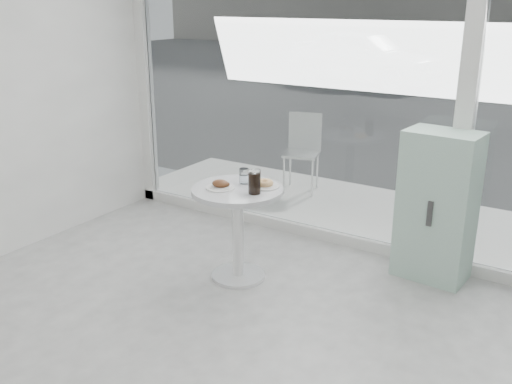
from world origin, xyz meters
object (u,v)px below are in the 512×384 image
Objects in this scene: patio_chair at (303,147)px; car_white at (364,56)px; main_table at (238,214)px; plate_fritter at (221,185)px; water_tumbler_b at (256,177)px; mint_cabinet at (437,206)px; water_tumbler_a at (244,177)px; plate_donut at (265,184)px; cola_glass at (254,183)px.

car_white reaches higher than patio_chair.
plate_fritter is (-0.10, -0.08, 0.25)m from main_table.
patio_chair reaches higher than water_tumbler_b.
car_white is (-4.86, 10.24, 0.10)m from mint_cabinet.
patio_chair is 2.11m from water_tumbler_b.
mint_cabinet is 1.55m from water_tumbler_a.
water_tumbler_b is at bearing 159.04° from plate_donut.
patio_chair is at bearing 150.23° from mint_cabinet.
cola_glass is (0.76, -2.21, 0.30)m from patio_chair.
plate_fritter is at bearing -140.64° from plate_donut.
patio_chair is 2.36m from cola_glass.
car_white is at bearing 107.77° from water_tumbler_a.
mint_cabinet reaches higher than main_table.
water_tumbler_b is (3.61, -10.94, 0.11)m from car_white.
water_tumbler_b reaches higher than main_table.
cola_glass is (0.02, -0.18, 0.07)m from plate_donut.
patio_chair reaches higher than water_tumbler_a.
car_white reaches higher than plate_fritter.
car_white is at bearing 120.01° from mint_cabinet.
plate_donut reaches higher than main_table.
mint_cabinet is 10.82× the size of water_tumbler_b.
water_tumbler_b is at bearing 29.52° from water_tumbler_a.
car_white reaches higher than plate_donut.
plate_donut is at bearing -20.96° from water_tumbler_b.
water_tumbler_b is at bearing -88.79° from patio_chair.
plate_donut is at bearing -149.86° from car_white.
car_white is 11.59m from plate_donut.
mint_cabinet is at bearing 39.05° from cola_glass.
patio_chair is at bearing 101.96° from plate_fritter.
mint_cabinet is at bearing 34.04° from plate_fritter.
car_white is at bearing 107.10° from plate_fritter.
car_white is (-3.55, 11.12, 0.16)m from main_table.
car_white is at bearing 108.25° from water_tumbler_b.
mint_cabinet reaches higher than patio_chair.
cola_glass is at bearing -87.60° from patio_chair.
plate_donut is 0.19m from cola_glass.
car_white is 11.54m from water_tumbler_a.
mint_cabinet is 9.99× the size of water_tumbler_a.
car_white is 11.52m from water_tumbler_b.
plate_fritter reaches higher than main_table.
cola_glass reaches higher than water_tumbler_a.
water_tumbler_a is (-0.19, -0.01, 0.03)m from plate_donut.
plate_donut is (3.71, -10.98, 0.08)m from car_white.
mint_cabinet is at bearing -143.14° from car_white.
mint_cabinet is 0.29× the size of car_white.
mint_cabinet is at bearing 29.25° from water_tumbler_b.
water_tumbler_a is at bearing 141.10° from cola_glass.
plate_fritter is (0.48, -2.25, 0.24)m from patio_chair.
mint_cabinet is 1.45m from water_tumbler_b.
mint_cabinet is 11.34m from car_white.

